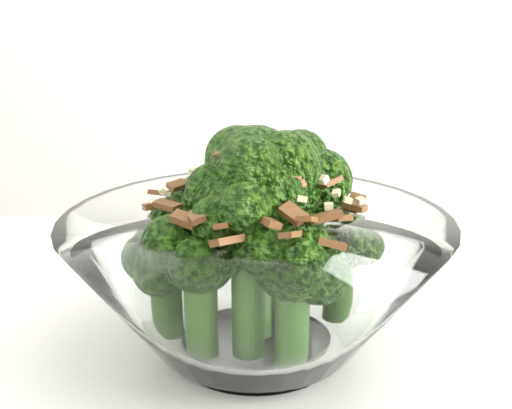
# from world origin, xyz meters

# --- Properties ---
(broccoli_dish) EXTENTS (0.24, 0.24, 0.15)m
(broccoli_dish) POSITION_xyz_m (-0.07, 0.13, 0.81)
(broccoli_dish) COLOR white
(broccoli_dish) RESTS_ON table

